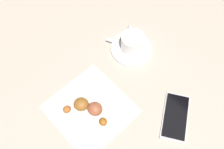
{
  "coord_description": "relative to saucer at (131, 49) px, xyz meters",
  "views": [
    {
      "loc": [
        -0.25,
        -0.23,
        0.65
      ],
      "look_at": [
        -0.0,
        0.0,
        0.02
      ],
      "focal_mm": 40.77,
      "sensor_mm": 36.0,
      "label": 1
    }
  ],
  "objects": [
    {
      "name": "cell_phone",
      "position": [
        -0.08,
        -0.23,
        -0.0
      ],
      "size": [
        0.15,
        0.12,
        0.01
      ],
      "color": "#BCB5B9",
      "rests_on": "ground"
    },
    {
      "name": "teaspoon",
      "position": [
        -0.0,
        0.0,
        0.01
      ],
      "size": [
        0.05,
        0.12,
        0.01
      ],
      "color": "silver",
      "rests_on": "saucer"
    },
    {
      "name": "espresso_cup",
      "position": [
        0.0,
        0.0,
        0.03
      ],
      "size": [
        0.07,
        0.08,
        0.05
      ],
      "color": "white",
      "rests_on": "saucer"
    },
    {
      "name": "croissant",
      "position": [
        -0.23,
        -0.04,
        0.01
      ],
      "size": [
        0.08,
        0.12,
        0.03
      ],
      "color": "#915019",
      "rests_on": "napkin"
    },
    {
      "name": "ground_plane",
      "position": [
        -0.1,
        -0.02,
        -0.01
      ],
      "size": [
        1.8,
        1.8,
        0.0
      ],
      "primitive_type": "plane",
      "color": "#AC9C8E"
    },
    {
      "name": "sugar_packet",
      "position": [
        0.03,
        0.02,
        0.01
      ],
      "size": [
        0.06,
        0.06,
        0.01
      ],
      "primitive_type": "cube",
      "rotation": [
        0.0,
        0.0,
        8.56
      ],
      "color": "tan",
      "rests_on": "saucer"
    },
    {
      "name": "saucer",
      "position": [
        0.0,
        0.0,
        0.0
      ],
      "size": [
        0.12,
        0.12,
        0.01
      ],
      "primitive_type": "cylinder",
      "color": "white",
      "rests_on": "ground"
    },
    {
      "name": "napkin",
      "position": [
        -0.22,
        -0.04,
        -0.0
      ],
      "size": [
        0.21,
        0.21,
        0.0
      ],
      "primitive_type": "cube",
      "rotation": [
        0.0,
        0.0,
        -0.07
      ],
      "color": "silver",
      "rests_on": "ground"
    }
  ]
}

